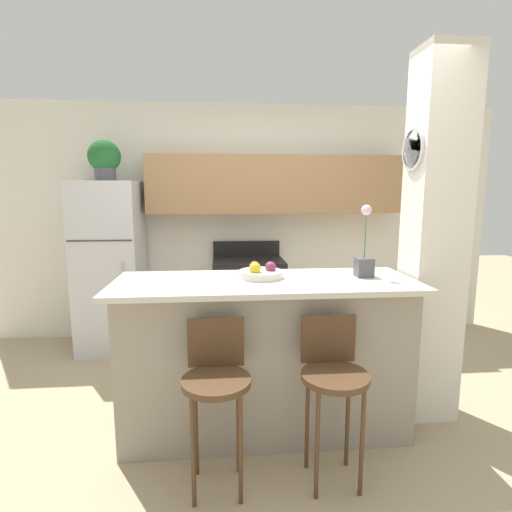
# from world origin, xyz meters

# --- Properties ---
(ground_plane) EXTENTS (14.00, 14.00, 0.00)m
(ground_plane) POSITION_xyz_m (0.00, 0.00, 0.00)
(ground_plane) COLOR tan
(wall_back) EXTENTS (5.60, 0.38, 2.55)m
(wall_back) POSITION_xyz_m (0.11, 1.87, 1.43)
(wall_back) COLOR silver
(wall_back) RESTS_ON ground_plane
(pillar_right) EXTENTS (0.38, 0.32, 2.55)m
(pillar_right) POSITION_xyz_m (1.19, 0.09, 1.28)
(pillar_right) COLOR silver
(pillar_right) RESTS_ON ground_plane
(counter_bar) EXTENTS (1.97, 0.73, 1.04)m
(counter_bar) POSITION_xyz_m (0.00, 0.00, 0.53)
(counter_bar) COLOR gray
(counter_bar) RESTS_ON ground_plane
(refrigerator) EXTENTS (0.62, 0.66, 1.72)m
(refrigerator) POSITION_xyz_m (-1.40, 1.57, 0.86)
(refrigerator) COLOR silver
(refrigerator) RESTS_ON ground_plane
(stove_range) EXTENTS (0.74, 0.62, 1.07)m
(stove_range) POSITION_xyz_m (-0.00, 1.59, 0.46)
(stove_range) COLOR silver
(stove_range) RESTS_ON ground_plane
(bar_stool_left) EXTENTS (0.37, 0.37, 0.92)m
(bar_stool_left) POSITION_xyz_m (-0.32, -0.51, 0.61)
(bar_stool_left) COLOR #4C331E
(bar_stool_left) RESTS_ON ground_plane
(bar_stool_right) EXTENTS (0.37, 0.37, 0.92)m
(bar_stool_right) POSITION_xyz_m (0.32, -0.51, 0.61)
(bar_stool_right) COLOR #4C331E
(bar_stool_right) RESTS_ON ground_plane
(potted_plant_on_fridge) EXTENTS (0.31, 0.31, 0.40)m
(potted_plant_on_fridge) POSITION_xyz_m (-1.41, 1.57, 1.93)
(potted_plant_on_fridge) COLOR #4C4C51
(potted_plant_on_fridge) RESTS_ON refrigerator
(orchid_vase) EXTENTS (0.11, 0.11, 0.49)m
(orchid_vase) POSITION_xyz_m (0.68, 0.05, 1.18)
(orchid_vase) COLOR #4C4C51
(orchid_vase) RESTS_ON counter_bar
(fruit_bowl) EXTENTS (0.30, 0.30, 0.12)m
(fruit_bowl) POSITION_xyz_m (-0.02, 0.07, 1.08)
(fruit_bowl) COLOR silver
(fruit_bowl) RESTS_ON counter_bar
(trash_bin) EXTENTS (0.28, 0.28, 0.38)m
(trash_bin) POSITION_xyz_m (-0.87, 1.35, 0.19)
(trash_bin) COLOR #59595B
(trash_bin) RESTS_ON ground_plane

